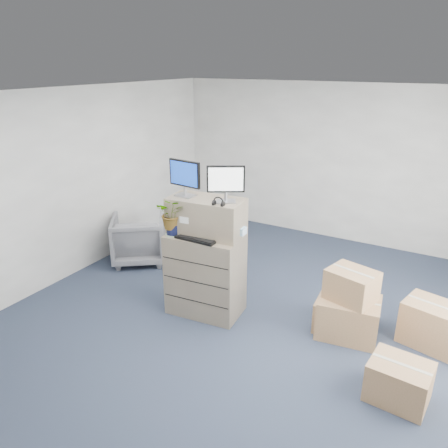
{
  "coord_description": "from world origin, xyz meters",
  "views": [
    {
      "loc": [
        2.12,
        -4.15,
        3.15
      ],
      "look_at": [
        -0.5,
        0.4,
        1.16
      ],
      "focal_mm": 35.0,
      "sensor_mm": 36.0,
      "label": 1
    }
  ],
  "objects_px": {
    "keyboard": "(197,238)",
    "monitor_left": "(185,176)",
    "office_chair": "(139,237)",
    "monitor_right": "(226,182)",
    "potted_plant": "(173,218)",
    "water_bottle": "(212,226)",
    "filing_cabinet_lower": "(205,274)"
  },
  "relations": [
    {
      "from": "potted_plant",
      "to": "monitor_right",
      "type": "bearing_deg",
      "value": 20.52
    },
    {
      "from": "monitor_left",
      "to": "potted_plant",
      "type": "relative_size",
      "value": 1.02
    },
    {
      "from": "monitor_right",
      "to": "office_chair",
      "type": "bearing_deg",
      "value": 129.82
    },
    {
      "from": "filing_cabinet_lower",
      "to": "monitor_left",
      "type": "distance_m",
      "value": 1.3
    },
    {
      "from": "keyboard",
      "to": "office_chair",
      "type": "relative_size",
      "value": 0.63
    },
    {
      "from": "office_chair",
      "to": "monitor_right",
      "type": "bearing_deg",
      "value": 124.1
    },
    {
      "from": "monitor_left",
      "to": "office_chair",
      "type": "xyz_separation_m",
      "value": [
        -1.51,
        0.77,
        -1.38
      ]
    },
    {
      "from": "keyboard",
      "to": "monitor_left",
      "type": "bearing_deg",
      "value": 148.73
    },
    {
      "from": "monitor_right",
      "to": "water_bottle",
      "type": "height_order",
      "value": "monitor_right"
    },
    {
      "from": "monitor_right",
      "to": "keyboard",
      "type": "xyz_separation_m",
      "value": [
        -0.28,
        -0.21,
        -0.7
      ]
    },
    {
      "from": "monitor_right",
      "to": "office_chair",
      "type": "height_order",
      "value": "monitor_right"
    },
    {
      "from": "water_bottle",
      "to": "potted_plant",
      "type": "distance_m",
      "value": 0.5
    },
    {
      "from": "monitor_left",
      "to": "potted_plant",
      "type": "bearing_deg",
      "value": -104.83
    },
    {
      "from": "keyboard",
      "to": "water_bottle",
      "type": "relative_size",
      "value": 2.12
    },
    {
      "from": "monitor_left",
      "to": "water_bottle",
      "type": "bearing_deg",
      "value": 13.35
    },
    {
      "from": "monitor_right",
      "to": "potted_plant",
      "type": "bearing_deg",
      "value": 169.8
    },
    {
      "from": "monitor_right",
      "to": "water_bottle",
      "type": "distance_m",
      "value": 0.62
    },
    {
      "from": "monitor_left",
      "to": "keyboard",
      "type": "height_order",
      "value": "monitor_left"
    },
    {
      "from": "monitor_left",
      "to": "water_bottle",
      "type": "height_order",
      "value": "monitor_left"
    },
    {
      "from": "monitor_right",
      "to": "keyboard",
      "type": "bearing_deg",
      "value": -173.87
    },
    {
      "from": "water_bottle",
      "to": "potted_plant",
      "type": "height_order",
      "value": "potted_plant"
    },
    {
      "from": "keyboard",
      "to": "monitor_right",
      "type": "bearing_deg",
      "value": 36.81
    },
    {
      "from": "filing_cabinet_lower",
      "to": "monitor_right",
      "type": "xyz_separation_m",
      "value": [
        0.27,
        0.05,
        1.26
      ]
    },
    {
      "from": "monitor_right",
      "to": "potted_plant",
      "type": "xyz_separation_m",
      "value": [
        -0.62,
        -0.23,
        -0.49
      ]
    },
    {
      "from": "monitor_right",
      "to": "water_bottle",
      "type": "relative_size",
      "value": 1.76
    },
    {
      "from": "monitor_left",
      "to": "water_bottle",
      "type": "relative_size",
      "value": 1.83
    },
    {
      "from": "keyboard",
      "to": "potted_plant",
      "type": "xyz_separation_m",
      "value": [
        -0.34,
        -0.02,
        0.21
      ]
    },
    {
      "from": "monitor_right",
      "to": "office_chair",
      "type": "distance_m",
      "value": 2.58
    },
    {
      "from": "filing_cabinet_lower",
      "to": "office_chair",
      "type": "relative_size",
      "value": 1.28
    },
    {
      "from": "filing_cabinet_lower",
      "to": "water_bottle",
      "type": "xyz_separation_m",
      "value": [
        0.08,
        0.05,
        0.67
      ]
    },
    {
      "from": "monitor_left",
      "to": "keyboard",
      "type": "xyz_separation_m",
      "value": [
        0.27,
        -0.16,
        -0.71
      ]
    },
    {
      "from": "water_bottle",
      "to": "potted_plant",
      "type": "bearing_deg",
      "value": -151.26
    }
  ]
}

